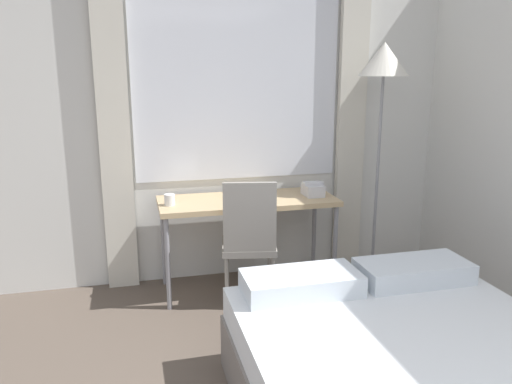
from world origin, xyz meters
The scene contains 7 objects.
wall_back_with_window centered at (0.02, 3.37, 1.36)m, with size 4.91×0.13×2.70m.
desk centered at (0.17, 3.02, 0.69)m, with size 1.39×0.55×0.75m.
desk_chair centered at (0.12, 2.74, 0.53)m, with size 0.47×0.47×0.97m.
standing_lamp centered at (1.24, 2.93, 1.71)m, with size 0.39×0.39×1.94m.
telephone centered at (0.71, 2.99, 0.80)m, with size 0.16×0.19×0.11m.
book centered at (0.16, 2.96, 0.76)m, with size 0.23×0.19×0.02m.
mug centered at (-0.44, 2.97, 0.79)m, with size 0.08×0.08×0.08m.
Camera 1 is at (-0.69, -0.67, 1.73)m, focal length 35.00 mm.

